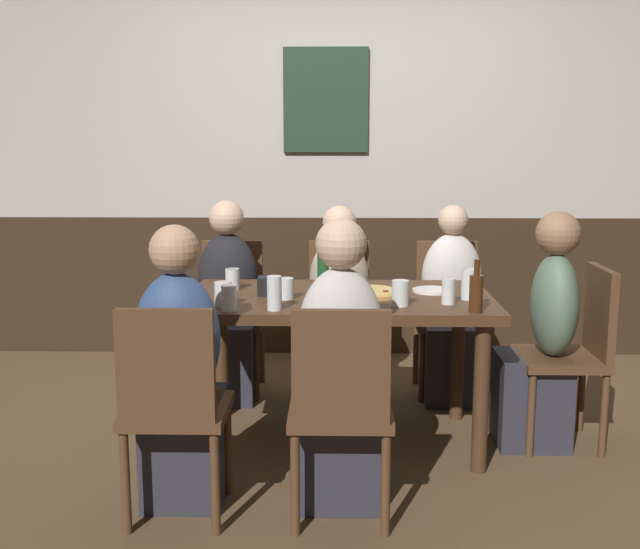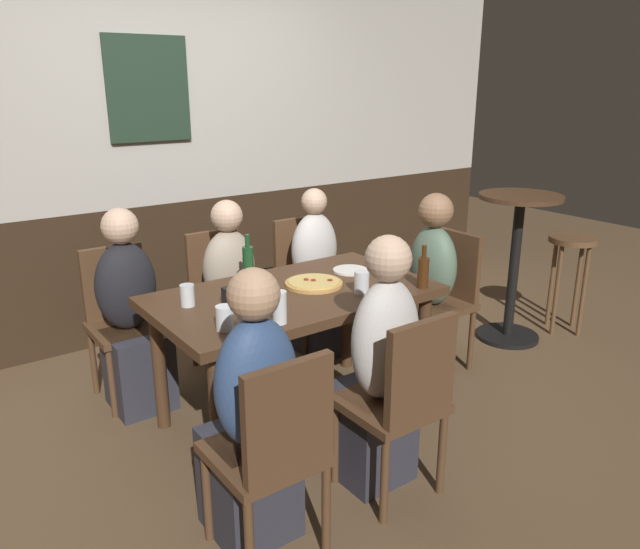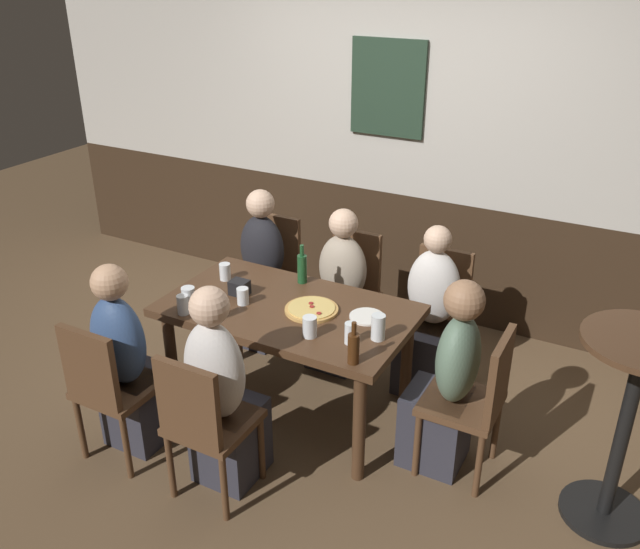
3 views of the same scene
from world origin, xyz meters
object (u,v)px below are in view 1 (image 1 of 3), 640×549
object	(u,v)px
pint_glass_pale	(469,286)
beer_bottle_brown	(476,292)
beer_bottle_green	(323,264)
person_left_near	(181,389)
chair_left_far	(231,307)
tumbler_short	(274,295)
person_right_far	(451,320)
person_left_far	(227,316)
pizza	(370,292)
person_head_east	(543,347)
highball_clear	(229,300)
person_mid_far	(339,319)
condiment_caddy	(270,286)
pint_glass_stout	(232,281)
plate_white_large	(433,290)
tumbler_water	(448,293)
person_mid_near	(340,387)
chair_head_east	(576,346)
chair_mid_far	(339,307)
beer_glass_half	(223,295)
pint_glass_amber	(400,295)
chair_mid_near	(341,402)
chair_right_far	(448,308)
beer_glass_tall	(286,290)
dining_table	(340,314)
chair_left_near	(173,401)

from	to	relation	value
pint_glass_pale	beer_bottle_brown	distance (m)	0.27
beer_bottle_brown	beer_bottle_green	bearing A→B (deg)	135.28
person_left_near	chair_left_far	bearing A→B (deg)	90.00
tumbler_short	beer_bottle_green	xyz separation A→B (m)	(0.20, 0.65, 0.03)
person_right_far	person_left_far	world-z (taller)	person_left_far
tumbler_short	pizza	bearing A→B (deg)	38.64
person_head_east	highball_clear	xyz separation A→B (m)	(-1.47, -0.35, 0.30)
person_mid_far	condiment_caddy	distance (m)	0.82
person_left_near	pint_glass_stout	size ratio (longest dim) A/B	10.79
person_mid_far	plate_white_large	bearing A→B (deg)	-51.04
beer_bottle_brown	tumbler_water	bearing A→B (deg)	120.65
person_right_far	pint_glass_pale	world-z (taller)	person_right_far
person_mid_near	beer_bottle_brown	bearing A→B (deg)	28.89
chair_head_east	condiment_caddy	distance (m)	1.51
pizza	highball_clear	world-z (taller)	highball_clear
person_left_near	pint_glass_pale	xyz separation A→B (m)	(1.25, 0.59, 0.31)
chair_mid_far	person_head_east	distance (m)	1.29
person_left_near	beer_glass_half	distance (m)	0.53
highball_clear	pint_glass_amber	world-z (taller)	pint_glass_amber
chair_head_east	chair_mid_near	size ratio (longest dim) A/B	1.00
tumbler_water	beer_glass_half	xyz separation A→B (m)	(-1.02, -0.06, -0.00)
person_mid_far	beer_glass_half	world-z (taller)	person_mid_far
chair_head_east	tumbler_short	distance (m)	1.50
tumbler_short	person_head_east	bearing A→B (deg)	14.34
person_right_far	tumbler_short	distance (m)	1.40
pint_glass_pale	chair_right_far	bearing A→B (deg)	87.73
chair_head_east	highball_clear	size ratio (longest dim) A/B	7.65
beer_bottle_green	beer_bottle_brown	size ratio (longest dim) A/B	1.09
chair_right_far	chair_left_far	world-z (taller)	same
highball_clear	condiment_caddy	distance (m)	0.38
highball_clear	tumbler_short	world-z (taller)	tumbler_short
tumbler_water	pint_glass_amber	bearing A→B (deg)	-169.68
chair_left_far	beer_glass_tall	world-z (taller)	chair_left_far
chair_mid_near	condiment_caddy	distance (m)	0.94
beer_glass_half	chair_mid_far	bearing A→B (deg)	64.06
chair_right_far	pint_glass_amber	world-z (taller)	chair_right_far
beer_bottle_green	person_mid_near	bearing A→B (deg)	-85.06
person_mid_near	beer_bottle_brown	xyz separation A→B (m)	(0.59, 0.32, 0.33)
beer_bottle_green	dining_table	bearing A→B (deg)	-75.01
person_left_near	highball_clear	size ratio (longest dim) A/B	10.10
tumbler_water	chair_head_east	bearing A→B (deg)	15.90
highball_clear	beer_glass_half	bearing A→B (deg)	111.90
chair_left_near	person_mid_far	world-z (taller)	person_mid_far
person_left_far	beer_bottle_brown	distance (m)	1.63
person_head_east	chair_left_far	bearing A→B (deg)	152.84
pint_glass_pale	plate_white_large	distance (m)	0.24
dining_table	pint_glass_amber	distance (m)	0.38
chair_left_far	beer_glass_half	xyz separation A→B (m)	(0.12, -1.08, 0.29)
chair_left_near	beer_glass_half	distance (m)	0.66
person_mid_near	beer_bottle_green	world-z (taller)	person_mid_near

